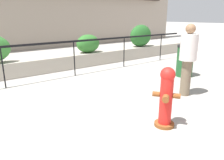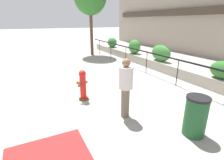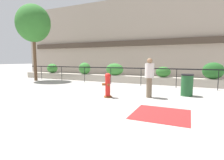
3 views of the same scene
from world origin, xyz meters
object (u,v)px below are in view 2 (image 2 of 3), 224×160
(hedge_bush_1, at_px, (134,47))
(pedestrian, at_px, (126,85))
(hedge_bush_3, at_px, (223,70))
(hedge_bush_0, at_px, (112,42))
(hedge_bush_2, at_px, (161,53))
(trash_bin, at_px, (196,116))
(fire_hydrant, at_px, (83,85))

(hedge_bush_1, bearing_deg, pedestrian, -35.44)
(hedge_bush_3, bearing_deg, hedge_bush_0, 180.00)
(hedge_bush_1, relative_size, pedestrian, 0.60)
(hedge_bush_2, bearing_deg, trash_bin, -33.53)
(hedge_bush_2, relative_size, pedestrian, 0.81)
(hedge_bush_2, bearing_deg, hedge_bush_1, 180.00)
(hedge_bush_0, relative_size, pedestrian, 0.60)
(hedge_bush_3, relative_size, trash_bin, 0.97)
(hedge_bush_1, distance_m, pedestrian, 7.66)
(hedge_bush_0, xyz_separation_m, trash_bin, (11.17, -3.38, -0.40))
(hedge_bush_1, bearing_deg, hedge_bush_2, 0.00)
(fire_hydrant, bearing_deg, hedge_bush_0, 147.05)
(hedge_bush_1, distance_m, hedge_bush_3, 6.21)
(hedge_bush_2, xyz_separation_m, hedge_bush_3, (3.55, 0.00, -0.10))
(hedge_bush_2, height_order, hedge_bush_3, hedge_bush_2)
(pedestrian, bearing_deg, hedge_bush_1, 144.56)
(hedge_bush_0, distance_m, pedestrian, 10.63)
(hedge_bush_0, bearing_deg, fire_hydrant, -32.95)
(trash_bin, bearing_deg, hedge_bush_0, 163.18)
(hedge_bush_2, relative_size, fire_hydrant, 1.29)
(hedge_bush_0, bearing_deg, pedestrian, -24.69)
(hedge_bush_3, xyz_separation_m, fire_hydrant, (-1.65, -5.17, -0.30))
(hedge_bush_1, relative_size, fire_hydrant, 0.96)
(trash_bin, bearing_deg, hedge_bush_1, 156.47)
(hedge_bush_2, bearing_deg, pedestrian, -51.13)
(hedge_bush_3, xyz_separation_m, trash_bin, (1.54, -3.38, -0.34))
(hedge_bush_0, bearing_deg, hedge_bush_2, 0.00)
(hedge_bush_0, relative_size, hedge_bush_1, 1.01)
(hedge_bush_0, height_order, hedge_bush_2, hedge_bush_2)
(hedge_bush_1, bearing_deg, hedge_bush_3, 0.00)
(hedge_bush_1, relative_size, trash_bin, 1.02)
(hedge_bush_1, relative_size, hedge_bush_3, 1.06)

